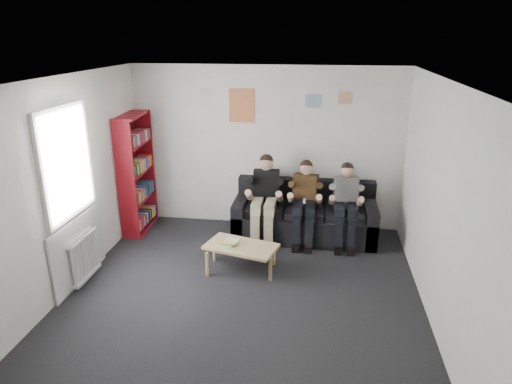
{
  "coord_description": "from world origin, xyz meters",
  "views": [
    {
      "loc": [
        0.89,
        -4.86,
        3.19
      ],
      "look_at": [
        0.0,
        1.3,
        0.99
      ],
      "focal_mm": 32.0,
      "sensor_mm": 36.0,
      "label": 1
    }
  ],
  "objects_px": {
    "person_left": "(265,199)",
    "person_right": "(346,205)",
    "bookshelf": "(137,174)",
    "coffee_table": "(241,248)",
    "person_middle": "(305,202)",
    "sofa": "(304,218)"
  },
  "relations": [
    {
      "from": "person_left",
      "to": "person_right",
      "type": "bearing_deg",
      "value": -4.48
    },
    {
      "from": "bookshelf",
      "to": "person_right",
      "type": "relative_size",
      "value": 1.53
    },
    {
      "from": "coffee_table",
      "to": "bookshelf",
      "type": "bearing_deg",
      "value": 148.55
    },
    {
      "from": "person_middle",
      "to": "sofa",
      "type": "bearing_deg",
      "value": 98.11
    },
    {
      "from": "coffee_table",
      "to": "person_right",
      "type": "bearing_deg",
      "value": 37.17
    },
    {
      "from": "person_middle",
      "to": "coffee_table",
      "type": "bearing_deg",
      "value": -118.63
    },
    {
      "from": "sofa",
      "to": "bookshelf",
      "type": "distance_m",
      "value": 2.85
    },
    {
      "from": "sofa",
      "to": "person_right",
      "type": "relative_size",
      "value": 1.77
    },
    {
      "from": "person_middle",
      "to": "person_right",
      "type": "bearing_deg",
      "value": 8.23
    },
    {
      "from": "coffee_table",
      "to": "person_left",
      "type": "bearing_deg",
      "value": 80.18
    },
    {
      "from": "bookshelf",
      "to": "person_left",
      "type": "bearing_deg",
      "value": -7.48
    },
    {
      "from": "coffee_table",
      "to": "person_middle",
      "type": "bearing_deg",
      "value": 53.26
    },
    {
      "from": "sofa",
      "to": "person_left",
      "type": "distance_m",
      "value": 0.76
    },
    {
      "from": "sofa",
      "to": "coffee_table",
      "type": "bearing_deg",
      "value": -122.25
    },
    {
      "from": "person_right",
      "to": "person_middle",
      "type": "bearing_deg",
      "value": 173.69
    },
    {
      "from": "person_right",
      "to": "bookshelf",
      "type": "bearing_deg",
      "value": 172.08
    },
    {
      "from": "person_middle",
      "to": "person_left",
      "type": "bearing_deg",
      "value": -171.57
    },
    {
      "from": "coffee_table",
      "to": "person_right",
      "type": "distance_m",
      "value": 1.85
    },
    {
      "from": "sofa",
      "to": "person_right",
      "type": "bearing_deg",
      "value": -17.6
    },
    {
      "from": "bookshelf",
      "to": "person_right",
      "type": "bearing_deg",
      "value": -6.47
    },
    {
      "from": "sofa",
      "to": "person_left",
      "type": "bearing_deg",
      "value": -162.02
    },
    {
      "from": "person_left",
      "to": "person_right",
      "type": "height_order",
      "value": "person_left"
    }
  ]
}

